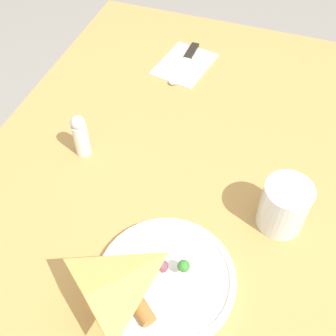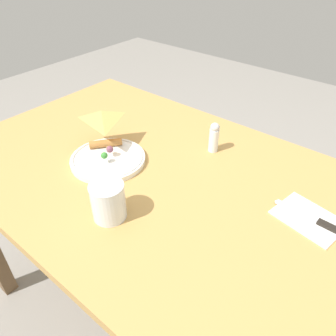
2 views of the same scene
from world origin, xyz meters
name	(u,v)px [view 1 (image 1 of 2)]	position (x,y,z in m)	size (l,w,h in m)	color
ground_plane	(166,335)	(0.00, 0.00, 0.00)	(6.00, 6.00, 0.00)	gray
dining_table	(165,230)	(0.00, 0.00, 0.65)	(1.30, 0.82, 0.75)	tan
plate_pizza	(166,278)	(0.15, 0.06, 0.76)	(0.23, 0.23, 0.05)	white
milk_glass	(284,207)	(-0.03, 0.21, 0.80)	(0.09, 0.09, 0.10)	white
napkin_folded	(184,64)	(-0.42, -0.09, 0.75)	(0.18, 0.14, 0.00)	white
butter_knife	(186,61)	(-0.43, -0.09, 0.76)	(0.18, 0.03, 0.01)	black
salt_shaker	(80,135)	(-0.07, -0.20, 0.80)	(0.03, 0.03, 0.10)	white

